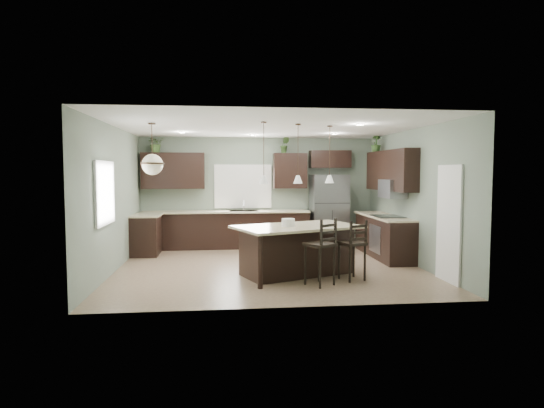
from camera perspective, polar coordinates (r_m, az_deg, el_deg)
The scene contains 32 objects.
ground at distance 9.24m, azimuth -0.35°, elevation -7.93°, with size 6.00×6.00×0.00m, color #9E8466.
pantry_door at distance 8.45m, azimuth 21.31°, elevation -2.33°, with size 0.04×0.82×2.04m, color white.
window_back at distance 11.75m, azimuth -3.66°, elevation 2.23°, with size 1.35×0.02×1.00m, color white.
window_left at distance 8.46m, azimuth -20.32°, elevation 1.31°, with size 0.02×1.10×1.00m, color white.
left_return_cabs at distance 10.94m, azimuth -15.53°, elevation -3.82°, with size 0.60×0.90×0.90m, color black.
left_return_countertop at distance 10.89m, azimuth -15.47°, elevation -1.37°, with size 0.66×0.96×0.04m, color beige.
back_lower_cabs at distance 11.54m, azimuth -5.81°, elevation -3.29°, with size 4.20×0.60×0.90m, color black.
back_countertop at distance 11.47m, azimuth -5.82°, elevation -0.98°, with size 4.20×0.66×0.04m, color beige.
sink_inset at distance 11.48m, azimuth -3.58°, elevation -0.88°, with size 0.70×0.45×0.01m, color gray.
faucet at distance 11.44m, azimuth -3.57°, elevation -0.17°, with size 0.02×0.02×0.28m, color silver.
back_upper_left at distance 11.64m, azimuth -12.29°, elevation 4.10°, with size 1.55×0.34×0.90m, color black.
back_upper_right at distance 11.71m, azimuth 2.26°, elevation 4.19°, with size 0.85×0.34×0.90m, color black.
fridge_header at distance 11.91m, azimuth 7.29°, elevation 5.60°, with size 1.05×0.34×0.45m, color black.
right_lower_cabs at distance 10.62m, azimuth 13.84°, elevation -4.03°, with size 0.60×2.35×0.90m, color black.
right_countertop at distance 10.56m, azimuth 13.78°, elevation -1.50°, with size 0.66×2.35×0.04m, color beige.
cooktop at distance 10.30m, azimuth 14.31°, elevation -1.51°, with size 0.58×0.75×0.02m, color black.
wall_oven_front at distance 10.26m, azimuth 12.76°, elevation -4.29°, with size 0.01×0.72×0.60m, color gray.
right_upper_cabs at distance 10.56m, azimuth 14.64°, elevation 4.08°, with size 0.34×2.35×0.90m, color black.
microwave at distance 10.29m, azimuth 14.89°, elevation 1.86°, with size 0.40×0.75×0.40m, color gray.
refrigerator at distance 11.66m, azimuth 7.14°, elevation -0.88°, with size 0.90×0.74×1.85m, color gray.
kitchen_island at distance 8.48m, azimuth 3.23°, elevation -5.84°, with size 2.25×1.28×0.92m, color black.
serving_dish at distance 8.31m, azimuth 2.06°, elevation -2.33°, with size 0.24×0.24×0.14m, color silver.
bar_stool_center at distance 7.74m, azimuth 6.01°, elevation -5.99°, with size 0.42×0.42×1.14m, color black.
bar_stool_right at distance 8.19m, azimuth 10.01°, elevation -5.70°, with size 0.40×0.40×1.08m, color black.
pendant_left at distance 8.03m, azimuth -1.04°, elevation 6.42°, with size 0.17×0.17×1.10m, color white, non-canonical shape.
pendant_center at distance 8.36m, azimuth 3.28°, elevation 6.32°, with size 0.17×0.17×1.10m, color white, non-canonical shape.
pendant_right at distance 8.74m, azimuth 7.24°, elevation 6.19°, with size 0.17×0.17×1.10m, color silver, non-canonical shape.
chandelier at distance 8.50m, azimuth -14.81°, elevation 6.69°, with size 0.42×0.42×0.94m, color #FAF3CD, non-canonical shape.
plant_back_left at distance 11.69m, azimuth -14.35°, elevation 7.40°, with size 0.41×0.36×0.46m, color #395927.
plant_back_right at distance 11.68m, azimuth 1.61°, elevation 7.44°, with size 0.23×0.19×0.42m, color #2E4A20.
plant_right_wall at distance 11.43m, azimuth 12.92°, elevation 7.43°, with size 0.24×0.24×0.43m, color #325224.
room_shell at distance 9.05m, azimuth -0.36°, elevation 2.66°, with size 6.00×6.00×6.00m.
Camera 1 is at (-0.92, -9.00, 1.91)m, focal length 30.00 mm.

